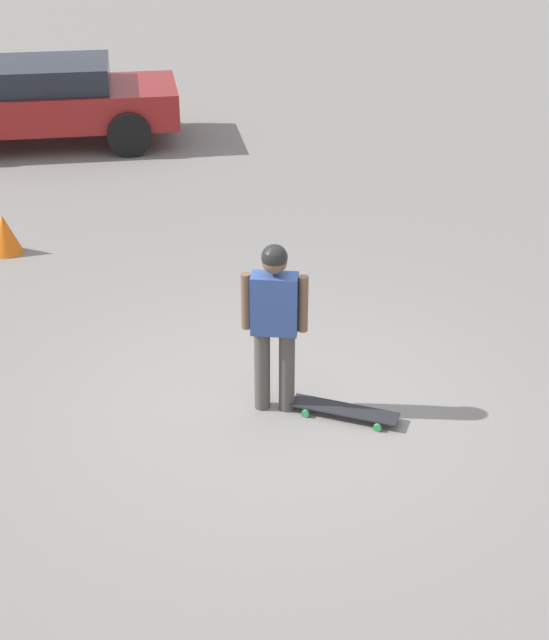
% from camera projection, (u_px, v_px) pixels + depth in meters
% --- Properties ---
extents(ground_plane, '(220.00, 220.00, 0.00)m').
position_uv_depth(ground_plane, '(274.00, 407.00, 7.94)').
color(ground_plane, gray).
extents(person, '(0.33, 0.53, 1.57)m').
position_uv_depth(person, '(274.00, 316.00, 7.51)').
color(person, '#4C4742').
rests_on(person, ground_plane).
extents(skateboard, '(0.70, 0.90, 0.08)m').
position_uv_depth(skateboard, '(345.00, 410.00, 7.78)').
color(skateboard, '#232328').
rests_on(skateboard, ground_plane).
extents(car_parked_near, '(2.38, 4.46, 1.34)m').
position_uv_depth(car_parked_near, '(46.00, 100.00, 14.59)').
color(car_parked_near, maroon).
rests_on(car_parked_near, ground_plane).
extents(traffic_cone, '(0.39, 0.39, 0.49)m').
position_uv_depth(traffic_cone, '(5.00, 234.00, 10.82)').
color(traffic_cone, orange).
rests_on(traffic_cone, ground_plane).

